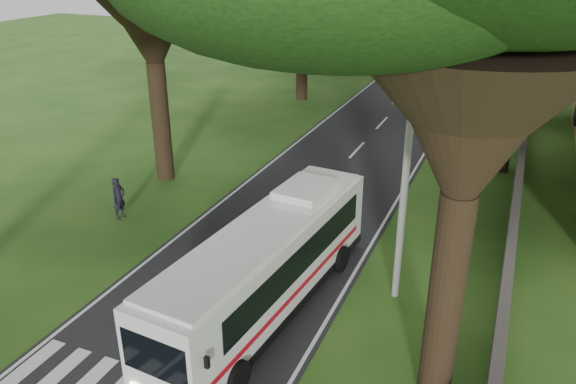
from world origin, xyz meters
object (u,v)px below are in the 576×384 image
at_px(distant_car_c, 468,45).
at_px(pole_mid, 474,68).
at_px(distant_car_b, 417,49).
at_px(pole_far, 497,28).
at_px(coach_bus, 268,264).
at_px(pedestrian, 119,198).
at_px(pole_near, 405,185).
at_px(distant_car_a, 409,66).

bearing_deg(distant_car_c, pole_mid, 110.88).
xyz_separation_m(distant_car_b, distant_car_c, (4.92, 4.68, 0.09)).
relative_size(pole_far, coach_bus, 0.72).
distance_m(coach_bus, distant_car_b, 49.32).
bearing_deg(pole_far, pedestrian, -108.04).
height_order(pole_far, coach_bus, pole_far).
bearing_deg(pole_mid, pole_near, -90.00).
bearing_deg(distant_car_b, pole_far, -34.86).
distance_m(coach_bus, distant_car_c, 53.78).
xyz_separation_m(distant_car_a, distant_car_c, (3.70, 14.81, -0.01)).
distance_m(pole_near, pedestrian, 13.09).
bearing_deg(distant_car_a, pole_near, 120.60).
bearing_deg(pedestrian, pole_near, -90.20).
bearing_deg(pole_far, distant_car_c, 106.94).
height_order(pole_near, distant_car_c, pole_near).
bearing_deg(pole_near, pole_far, 90.00).
distance_m(pole_near, distant_car_b, 47.52).
xyz_separation_m(coach_bus, distant_car_c, (0.26, 53.77, -0.97)).
height_order(pole_near, pole_far, same).
relative_size(distant_car_b, pedestrian, 2.03).
distance_m(pole_near, coach_bus, 5.07).
distance_m(pole_mid, distant_car_c, 31.71).
distance_m(pole_far, pedestrian, 40.91).
distance_m(pole_near, distant_car_c, 51.56).
distance_m(distant_car_b, pedestrian, 45.63).
height_order(pole_far, distant_car_b, pole_far).
distance_m(distant_car_a, distant_car_b, 10.20).
xyz_separation_m(pole_near, distant_car_c, (-3.45, 51.33, -3.42)).
bearing_deg(pole_far, distant_car_a, -154.03).
distance_m(distant_car_b, distant_car_c, 6.79).
distance_m(pole_near, pole_far, 40.00).
bearing_deg(pole_mid, coach_bus, -99.38).
relative_size(distant_car_c, pedestrian, 2.62).
height_order(distant_car_b, pedestrian, pedestrian).
relative_size(pole_mid, coach_bus, 0.72).
relative_size(pole_far, distant_car_b, 2.04).
xyz_separation_m(pole_far, distant_car_c, (-3.45, 11.33, -3.42)).
relative_size(pole_near, pole_mid, 1.00).
bearing_deg(distant_car_c, coach_bus, 104.32).
relative_size(pole_mid, distant_car_c, 1.59).
bearing_deg(distant_car_b, pole_mid, -68.97).
bearing_deg(pole_near, distant_car_a, 101.08).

